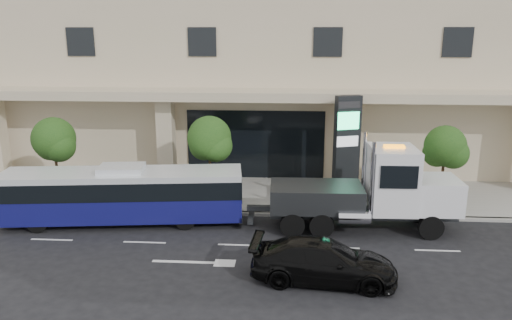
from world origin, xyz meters
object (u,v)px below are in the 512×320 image
at_px(tow_truck, 372,192).
at_px(city_bus, 123,194).
at_px(black_sedan, 324,261).
at_px(signage_pylon, 347,146).

bearing_deg(tow_truck, city_bus, 178.85).
distance_m(black_sedan, signage_pylon, 9.46).
bearing_deg(black_sedan, city_bus, 65.76).
xyz_separation_m(black_sedan, signage_pylon, (1.68, 9.07, 2.11)).
distance_m(tow_truck, signage_pylon, 4.35).
height_order(city_bus, black_sedan, city_bus).
bearing_deg(city_bus, signage_pylon, 14.74).
distance_m(city_bus, black_sedan, 10.08).
relative_size(tow_truck, signage_pylon, 1.75).
bearing_deg(city_bus, black_sedan, -36.19).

